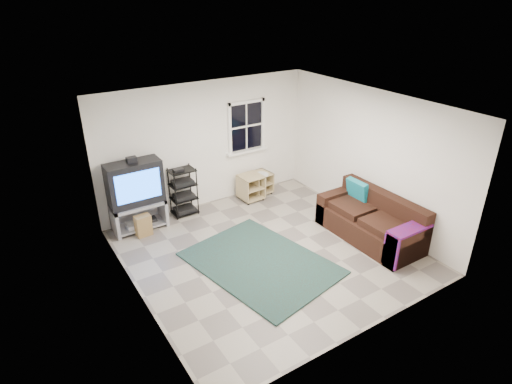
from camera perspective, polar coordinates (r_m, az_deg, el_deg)
room at (r=9.19m, az=-1.28°, el=8.31°), size 4.60×4.62×4.60m
tv_unit at (r=8.26m, az=-15.77°, el=0.22°), size 1.00×0.50×1.47m
av_rack at (r=8.76m, az=-9.64°, el=-0.31°), size 0.50×0.37×1.01m
side_table_left at (r=9.31m, az=-0.82°, el=0.79°), size 0.49×0.49×0.56m
side_table_right at (r=9.57m, az=0.48°, el=1.43°), size 0.49×0.50×0.51m
sofa at (r=8.15m, az=15.13°, el=-3.87°), size 0.89×2.01×0.92m
shag_rug at (r=7.33m, az=0.59°, el=-9.42°), size 2.21×2.73×0.03m
paper_bag at (r=8.27m, az=-14.80°, el=-4.34°), size 0.30×0.20×0.41m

